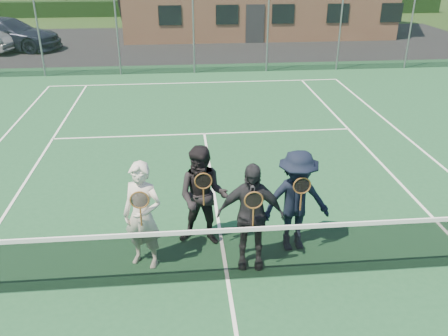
# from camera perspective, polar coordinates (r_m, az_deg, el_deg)

# --- Properties ---
(ground) EXTENTS (220.00, 220.00, 0.00)m
(ground) POSITION_cam_1_polar(r_m,az_deg,el_deg) (26.36, -4.12, 14.65)
(ground) COLOR #2C4C1B
(ground) RESTS_ON ground
(court_surface) EXTENTS (30.00, 30.00, 0.02)m
(court_surface) POSITION_cam_1_polar(r_m,az_deg,el_deg) (7.61, 0.44, -13.37)
(court_surface) COLOR #1C4C2B
(court_surface) RESTS_ON ground
(tarmac_carpark) EXTENTS (40.00, 12.00, 0.01)m
(tarmac_carpark) POSITION_cam_1_polar(r_m,az_deg,el_deg) (26.57, -13.04, 14.18)
(tarmac_carpark) COLOR black
(tarmac_carpark) RESTS_ON ground
(hedge_row) EXTENTS (40.00, 1.20, 1.10)m
(hedge_row) POSITION_cam_1_polar(r_m,az_deg,el_deg) (38.16, -4.70, 18.68)
(hedge_row) COLOR black
(hedge_row) RESTS_ON ground
(car_c) EXTENTS (5.73, 3.40, 1.56)m
(car_c) POSITION_cam_1_polar(r_m,az_deg,el_deg) (26.95, -24.64, 14.44)
(car_c) COLOR #191E32
(car_c) RESTS_ON ground
(court_markings) EXTENTS (11.03, 23.83, 0.01)m
(court_markings) POSITION_cam_1_polar(r_m,az_deg,el_deg) (7.60, 0.44, -13.28)
(court_markings) COLOR white
(court_markings) RESTS_ON court_surface
(tennis_net) EXTENTS (11.68, 0.08, 1.10)m
(tennis_net) POSITION_cam_1_polar(r_m,az_deg,el_deg) (7.29, 0.45, -10.11)
(tennis_net) COLOR slate
(tennis_net) RESTS_ON ground
(perimeter_fence) EXTENTS (30.07, 0.07, 3.02)m
(perimeter_fence) POSITION_cam_1_polar(r_m,az_deg,el_deg) (19.70, -3.68, 15.63)
(perimeter_fence) COLOR slate
(perimeter_fence) RESTS_ON ground
(player_a) EXTENTS (0.78, 0.66, 1.80)m
(player_a) POSITION_cam_1_polar(r_m,az_deg,el_deg) (7.56, -9.75, -5.68)
(player_a) COLOR beige
(player_a) RESTS_ON court_surface
(player_b) EXTENTS (1.01, 0.87, 1.80)m
(player_b) POSITION_cam_1_polar(r_m,az_deg,el_deg) (8.00, -2.55, -3.46)
(player_b) COLOR black
(player_b) RESTS_ON court_surface
(player_c) EXTENTS (1.10, 0.57, 1.80)m
(player_c) POSITION_cam_1_polar(r_m,az_deg,el_deg) (7.46, 3.19, -5.78)
(player_c) COLOR black
(player_c) RESTS_ON court_surface
(player_d) EXTENTS (1.23, 0.80, 1.80)m
(player_d) POSITION_cam_1_polar(r_m,az_deg,el_deg) (7.94, 8.69, -3.99)
(player_d) COLOR black
(player_d) RESTS_ON court_surface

